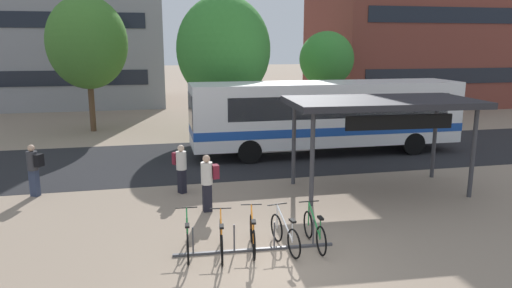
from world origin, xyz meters
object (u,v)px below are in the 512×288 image
at_px(city_bus, 325,114).
at_px(street_tree_0, 327,59).
at_px(parked_bicycle_white_3, 285,234).
at_px(parked_bicycle_green_4, 314,231).
at_px(street_tree_2, 224,50).
at_px(street_tree_1, 87,43).
at_px(parked_bicycle_orange_1, 221,240).
at_px(transit_shelter, 382,105).
at_px(commuter_maroon_pack_2, 181,165).
at_px(commuter_maroon_pack_0, 208,179).
at_px(commuter_black_pack_1, 34,167).
at_px(parked_bicycle_green_0, 188,239).
at_px(parked_bicycle_orange_2, 253,235).

xyz_separation_m(city_bus, street_tree_0, (3.30, 8.66, 2.12)).
xyz_separation_m(parked_bicycle_white_3, parked_bicycle_green_4, (0.75, 0.02, 0.00)).
xyz_separation_m(street_tree_0, street_tree_2, (-7.06, -3.65, 0.67)).
height_order(city_bus, street_tree_2, street_tree_2).
bearing_deg(street_tree_1, parked_bicycle_orange_1, -74.65).
relative_size(transit_shelter, commuter_maroon_pack_2, 3.83).
bearing_deg(parked_bicycle_green_4, commuter_maroon_pack_0, 37.72).
height_order(street_tree_0, street_tree_1, street_tree_1).
height_order(commuter_maroon_pack_0, street_tree_0, street_tree_0).
distance_m(commuter_black_pack_1, commuter_maroon_pack_2, 4.69).
height_order(city_bus, parked_bicycle_orange_1, city_bus).
distance_m(parked_bicycle_green_4, commuter_maroon_pack_0, 3.80).
height_order(commuter_maroon_pack_0, commuter_black_pack_1, commuter_maroon_pack_0).
height_order(parked_bicycle_green_0, parked_bicycle_green_4, same).
distance_m(commuter_maroon_pack_2, street_tree_0, 16.74).
bearing_deg(parked_bicycle_orange_1, commuter_black_pack_1, 49.85).
relative_size(parked_bicycle_green_4, commuter_maroon_pack_0, 1.01).
bearing_deg(parked_bicycle_white_3, street_tree_1, 11.64).
distance_m(transit_shelter, commuter_maroon_pack_0, 6.19).
height_order(city_bus, commuter_maroon_pack_0, city_bus).
xyz_separation_m(city_bus, parked_bicycle_green_4, (-3.74, -9.44, -1.39)).
bearing_deg(parked_bicycle_orange_2, parked_bicycle_white_3, -90.22).
bearing_deg(street_tree_0, commuter_maroon_pack_0, -121.60).
bearing_deg(parked_bicycle_orange_1, commuter_maroon_pack_2, 13.88).
height_order(parked_bicycle_green_0, street_tree_2, street_tree_2).
bearing_deg(parked_bicycle_green_4, street_tree_0, -20.22).
distance_m(commuter_maroon_pack_2, street_tree_1, 13.73).
height_order(parked_bicycle_green_0, parked_bicycle_white_3, same).
bearing_deg(commuter_black_pack_1, parked_bicycle_white_3, 168.30).
distance_m(parked_bicycle_orange_1, parked_bicycle_white_3, 1.54).
bearing_deg(parked_bicycle_green_0, street_tree_2, -8.70).
bearing_deg(street_tree_1, street_tree_0, 2.69).
relative_size(parked_bicycle_white_3, parked_bicycle_green_4, 0.99).
xyz_separation_m(parked_bicycle_green_0, commuter_maroon_pack_0, (0.82, 2.81, 0.60)).
bearing_deg(transit_shelter, street_tree_1, 131.28).
height_order(parked_bicycle_white_3, parked_bicycle_green_4, same).
bearing_deg(parked_bicycle_green_4, transit_shelter, -42.34).
bearing_deg(parked_bicycle_white_3, street_tree_0, -31.57).
bearing_deg(commuter_black_pack_1, parked_bicycle_orange_1, 160.99).
bearing_deg(street_tree_0, parked_bicycle_green_0, -119.45).
relative_size(parked_bicycle_white_3, street_tree_2, 0.23).
distance_m(parked_bicycle_orange_1, street_tree_2, 15.24).
distance_m(parked_bicycle_green_0, commuter_black_pack_1, 7.06).
relative_size(parked_bicycle_orange_2, commuter_black_pack_1, 1.00).
xyz_separation_m(parked_bicycle_white_3, commuter_maroon_pack_0, (-1.49, 3.03, 0.60)).
height_order(parked_bicycle_orange_2, commuter_maroon_pack_2, commuter_maroon_pack_2).
relative_size(street_tree_0, street_tree_2, 0.77).
distance_m(transit_shelter, street_tree_2, 11.37).
height_order(parked_bicycle_orange_1, street_tree_1, street_tree_1).
bearing_deg(parked_bicycle_orange_2, transit_shelter, -45.62).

